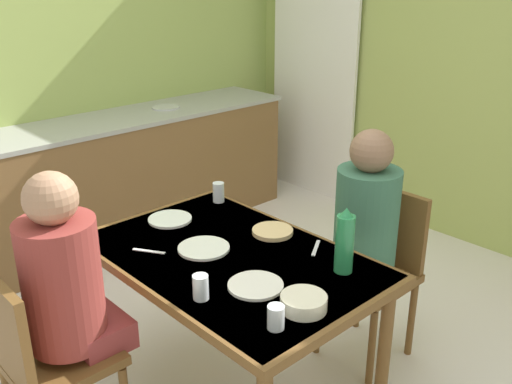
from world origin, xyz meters
name	(u,v)px	position (x,y,z in m)	size (l,w,h in m)	color
ground_plane	(234,365)	(0.00, 0.00, 0.00)	(5.80, 5.80, 0.00)	silver
wall_back	(482,40)	(0.00, 2.23, 1.43)	(4.34, 0.10, 2.87)	#A0B058
wall_left	(101,34)	(-2.07, 0.56, 1.43)	(0.10, 3.34, 2.87)	#9BB158
curtain_panel	(314,55)	(-1.39, 2.13, 1.21)	(0.90, 0.03, 2.41)	white
kitchen_counter	(126,176)	(-1.74, 0.47, 0.45)	(0.61, 2.64, 0.91)	brown
dining_table	(231,271)	(0.16, -0.14, 0.66)	(1.29, 0.84, 0.74)	brown
chair_near_diner	(41,356)	(-0.06, -0.92, 0.50)	(0.40, 0.40, 0.87)	brown
chair_far_diner	(377,264)	(0.39, 0.63, 0.50)	(0.40, 0.40, 0.87)	brown
person_near_diner	(66,280)	(-0.06, -0.78, 0.78)	(0.30, 0.37, 0.77)	maroon
person_far_diner	(365,220)	(0.39, 0.50, 0.78)	(0.30, 0.37, 0.77)	#315F42
water_bottle_green_near	(345,242)	(0.57, 0.10, 0.87)	(0.08, 0.08, 0.28)	#268047
serving_bowl_center	(304,303)	(0.65, -0.22, 0.77)	(0.17, 0.17, 0.06)	beige
dinner_plate_near_left	(256,285)	(0.42, -0.24, 0.75)	(0.22, 0.22, 0.01)	white
dinner_plate_near_right	(204,248)	(0.04, -0.19, 0.75)	(0.23, 0.23, 0.01)	white
dinner_plate_far_center	(170,219)	(-0.32, -0.12, 0.75)	(0.21, 0.21, 0.01)	white
drinking_glass_by_near_diner	(276,317)	(0.67, -0.38, 0.79)	(0.06, 0.06, 0.09)	silver
drinking_glass_by_far_diner	(201,287)	(0.34, -0.45, 0.79)	(0.06, 0.06, 0.10)	silver
drinking_glass_spare_center	(219,192)	(-0.34, 0.20, 0.79)	(0.06, 0.06, 0.10)	silver
bread_plate_sliced	(273,231)	(0.13, 0.14, 0.75)	(0.19, 0.19, 0.02)	#DBB77A
cutlery_knife_near	(316,248)	(0.37, 0.17, 0.74)	(0.15, 0.02, 0.00)	silver
cutlery_fork_near	(149,251)	(-0.11, -0.38, 0.74)	(0.15, 0.02, 0.00)	silver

